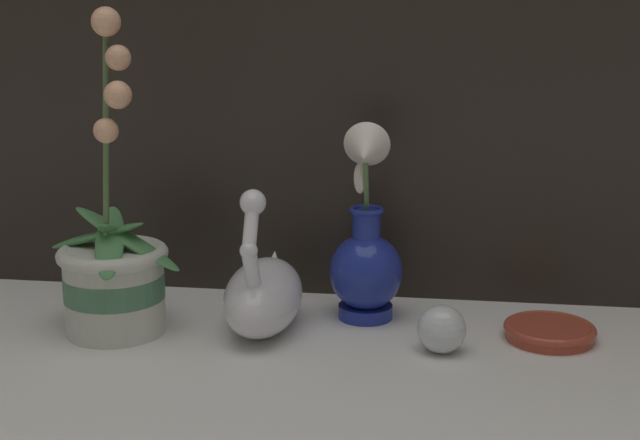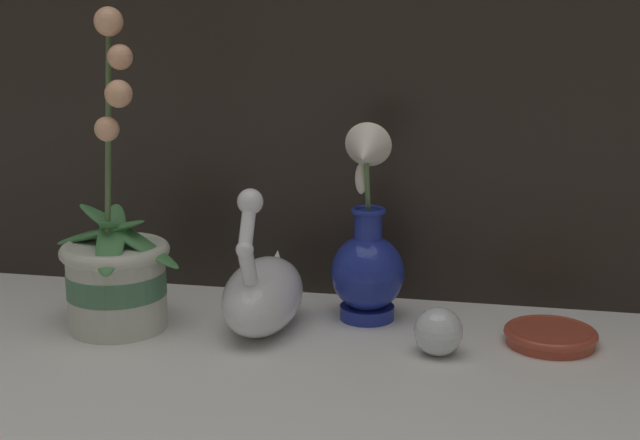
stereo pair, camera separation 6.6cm
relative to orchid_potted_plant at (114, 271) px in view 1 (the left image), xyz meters
The scene contains 6 objects.
ground_plane 0.33m from the orchid_potted_plant, 16.30° to the right, with size 2.80×2.80×0.00m, color silver.
orchid_potted_plant is the anchor object (origin of this frame).
swan_figurine 0.20m from the orchid_potted_plant, ahead, with size 0.10×0.21×0.21m.
blue_vase 0.35m from the orchid_potted_plant, 16.84° to the left, with size 0.10×0.12×0.28m.
glass_sphere 0.44m from the orchid_potted_plant, ahead, with size 0.06×0.06×0.06m.
amber_dish 0.59m from the orchid_potted_plant, ahead, with size 0.12×0.12×0.02m.
Camera 1 is at (0.13, -1.01, 0.44)m, focal length 50.00 mm.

